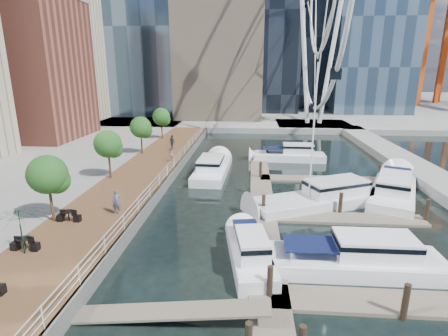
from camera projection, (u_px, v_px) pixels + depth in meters
name	position (u px, v px, depth m)	size (l,w,h in m)	color
ground	(213.00, 273.00, 19.44)	(520.00, 520.00, 0.00)	black
boardwalk	(139.00, 180.00, 34.38)	(6.00, 60.00, 1.00)	brown
seawall	(169.00, 181.00, 34.16)	(0.25, 60.00, 1.00)	#595954
land_far	(246.00, 103.00, 117.24)	(200.00, 114.00, 1.00)	gray
breakwater	(421.00, 172.00, 37.01)	(4.00, 60.00, 1.00)	gray
pier	(313.00, 126.00, 68.19)	(14.00, 12.00, 1.00)	gray
railing	(167.00, 171.00, 33.89)	(0.10, 60.00, 1.05)	white
floating_docks	(324.00, 204.00, 28.29)	(16.00, 34.00, 2.60)	#6D6051
street_trees	(108.00, 144.00, 32.58)	(2.60, 42.60, 4.60)	#3F2B1C
cafe_tables	(8.00, 263.00, 17.93)	(2.50, 13.70, 0.74)	black
yacht_foreground	(350.00, 270.00, 19.79)	(3.00, 11.18, 2.15)	white
pedestrian_near	(117.00, 202.00, 24.76)	(0.66, 0.43, 1.81)	#50546B
pedestrian_mid	(171.00, 154.00, 39.24)	(0.78, 0.61, 1.61)	gray
pedestrian_far	(172.00, 142.00, 45.69)	(1.06, 0.44, 1.82)	#353B43
moored_yachts	(314.00, 202.00, 30.02)	(23.11, 38.81, 11.50)	silver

